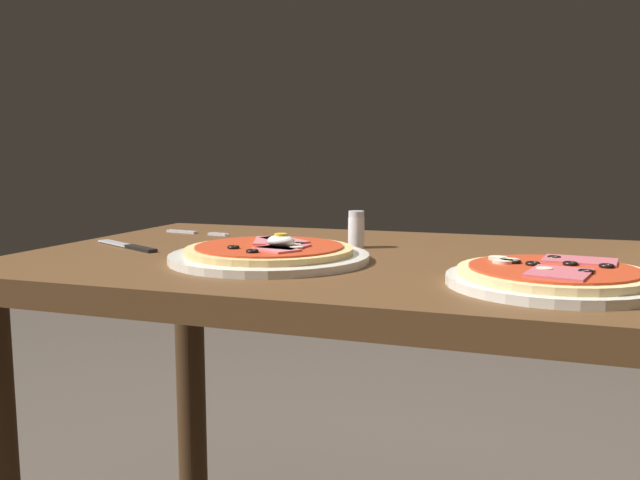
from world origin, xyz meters
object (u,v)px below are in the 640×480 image
(dining_table, at_px, (387,331))
(pizza_across_left, at_px, (553,277))
(fork, at_px, (192,232))
(salt_shaker, at_px, (356,230))
(knife, at_px, (130,246))
(pizza_foreground, at_px, (270,253))

(dining_table, bearing_deg, pizza_across_left, -33.42)
(fork, distance_m, salt_shaker, 0.40)
(fork, distance_m, knife, 0.23)
(dining_table, height_order, pizza_foreground, pizza_foreground)
(dining_table, bearing_deg, pizza_foreground, -149.52)
(pizza_foreground, xyz_separation_m, knife, (-0.30, 0.05, -0.01))
(pizza_across_left, bearing_deg, fork, 154.44)
(fork, xyz_separation_m, knife, (0.00, -0.23, 0.00))
(pizza_foreground, bearing_deg, knife, 170.40)
(dining_table, height_order, fork, fork)
(pizza_foreground, distance_m, knife, 0.30)
(pizza_across_left, relative_size, salt_shaker, 4.04)
(pizza_across_left, bearing_deg, dining_table, 146.58)
(pizza_foreground, relative_size, knife, 1.75)
(fork, relative_size, knife, 0.87)
(pizza_across_left, bearing_deg, salt_shaker, 142.68)
(pizza_foreground, relative_size, pizza_across_left, 1.17)
(dining_table, xyz_separation_m, knife, (-0.47, -0.05, 0.13))
(dining_table, height_order, knife, knife)
(dining_table, xyz_separation_m, salt_shaker, (-0.08, 0.09, 0.16))
(dining_table, relative_size, fork, 7.77)
(fork, bearing_deg, pizza_foreground, -42.84)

